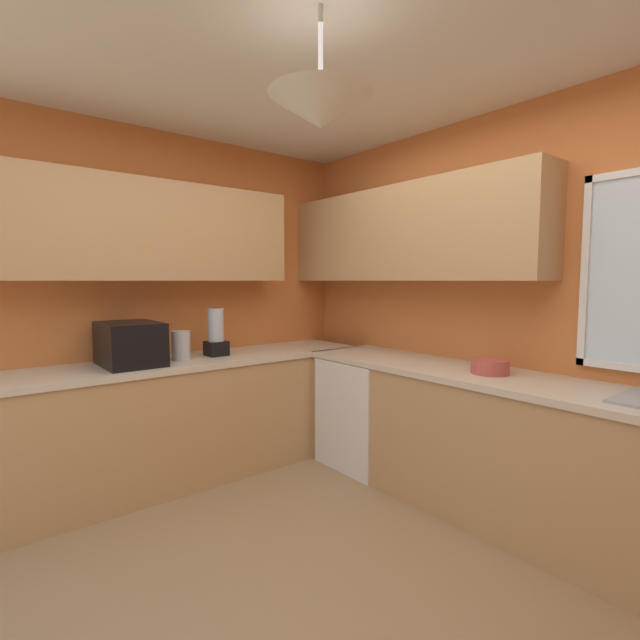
% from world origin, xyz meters
% --- Properties ---
extents(ground_plane, '(8.69, 8.69, 0.00)m').
position_xyz_m(ground_plane, '(0.00, 0.00, 0.00)').
color(ground_plane, '#997A56').
extents(room_shell, '(4.07, 3.39, 2.63)m').
position_xyz_m(room_shell, '(-0.37, 0.49, 1.74)').
color(room_shell, '#D17238').
rests_on(room_shell, ground_plane).
extents(counter_run_left, '(0.65, 3.00, 0.88)m').
position_xyz_m(counter_run_left, '(-1.67, 0.00, 0.44)').
color(counter_run_left, tan).
rests_on(counter_run_left, ground_plane).
extents(counter_run_back, '(3.16, 0.65, 0.88)m').
position_xyz_m(counter_run_back, '(0.21, 1.32, 0.44)').
color(counter_run_back, tan).
rests_on(counter_run_back, ground_plane).
extents(dishwasher, '(0.60, 0.60, 0.84)m').
position_xyz_m(dishwasher, '(-1.01, 1.29, 0.42)').
color(dishwasher, white).
rests_on(dishwasher, ground_plane).
extents(microwave, '(0.48, 0.36, 0.29)m').
position_xyz_m(microwave, '(-1.67, -0.31, 1.03)').
color(microwave, black).
rests_on(microwave, counter_run_left).
extents(kettle, '(0.13, 0.13, 0.21)m').
position_xyz_m(kettle, '(-1.65, 0.03, 0.99)').
color(kettle, '#B7B7BC').
rests_on(kettle, counter_run_left).
extents(bowl, '(0.23, 0.23, 0.09)m').
position_xyz_m(bowl, '(0.01, 1.32, 0.93)').
color(bowl, '#B74C42').
rests_on(bowl, counter_run_back).
extents(blender_appliance, '(0.15, 0.15, 0.36)m').
position_xyz_m(blender_appliance, '(-1.67, 0.32, 1.04)').
color(blender_appliance, black).
rests_on(blender_appliance, counter_run_left).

